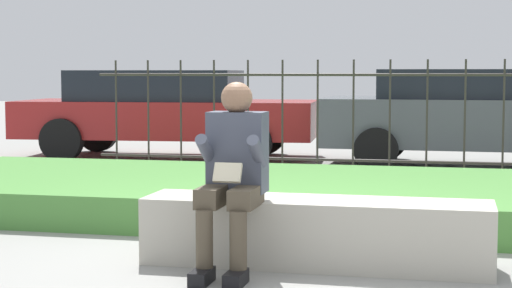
% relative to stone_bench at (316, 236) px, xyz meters
% --- Properties ---
extents(ground_plane, '(60.00, 60.00, 0.00)m').
position_rel_stone_bench_xyz_m(ground_plane, '(-0.24, 0.00, -0.20)').
color(ground_plane, gray).
extents(stone_bench, '(2.37, 0.54, 0.46)m').
position_rel_stone_bench_xyz_m(stone_bench, '(0.00, 0.00, 0.00)').
color(stone_bench, '#B7B2A3').
rests_on(stone_bench, ground_plane).
extents(person_seated_reader, '(0.42, 0.73, 1.26)m').
position_rel_stone_bench_xyz_m(person_seated_reader, '(-0.50, -0.30, 0.48)').
color(person_seated_reader, black).
rests_on(person_seated_reader, ground_plane).
extents(grass_berm, '(8.32, 2.88, 0.31)m').
position_rel_stone_bench_xyz_m(grass_berm, '(-0.24, 2.14, -0.05)').
color(grass_berm, '#4C893D').
rests_on(grass_berm, ground_plane).
extents(iron_fence, '(6.32, 0.03, 1.47)m').
position_rel_stone_bench_xyz_m(iron_fence, '(-0.24, 4.23, 0.56)').
color(iron_fence, '#332D28').
rests_on(iron_fence, ground_plane).
extents(car_parked_center, '(4.26, 1.99, 1.36)m').
position_rel_stone_bench_xyz_m(car_parked_center, '(1.19, 6.54, 0.53)').
color(car_parked_center, '#4C5156').
rests_on(car_parked_center, ground_plane).
extents(car_parked_left, '(4.68, 2.10, 1.35)m').
position_rel_stone_bench_xyz_m(car_parked_left, '(-3.46, 6.85, 0.52)').
color(car_parked_left, maroon).
rests_on(car_parked_left, ground_plane).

